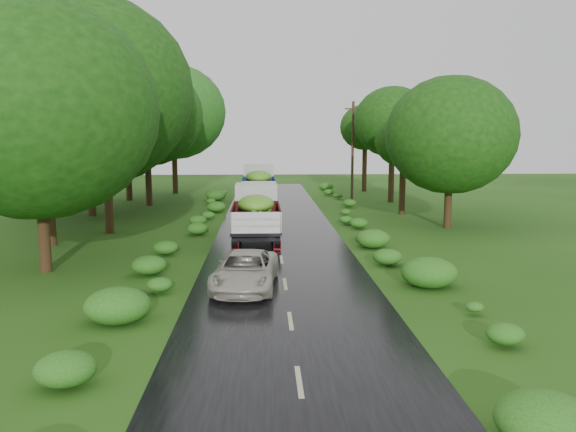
{
  "coord_description": "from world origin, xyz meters",
  "views": [
    {
      "loc": [
        -0.74,
        -15.46,
        5.3
      ],
      "look_at": [
        0.34,
        9.32,
        1.7
      ],
      "focal_mm": 35.0,
      "sensor_mm": 36.0,
      "label": 1
    }
  ],
  "objects": [
    {
      "name": "utility_pole",
      "position": [
        6.51,
        30.16,
        4.1
      ],
      "size": [
        1.4,
        0.25,
        7.96
      ],
      "rotation": [
        0.0,
        0.0,
        -0.11
      ],
      "color": "#382616",
      "rests_on": "ground"
    },
    {
      "name": "truck_far",
      "position": [
        -1.14,
        28.08,
        1.63
      ],
      "size": [
        2.51,
        6.87,
        2.88
      ],
      "rotation": [
        0.0,
        0.0,
        0.01
      ],
      "color": "black",
      "rests_on": "ground"
    },
    {
      "name": "truck_near",
      "position": [
        -1.13,
        12.67,
        1.52
      ],
      "size": [
        2.34,
        6.42,
        2.69
      ],
      "rotation": [
        0.0,
        0.0,
        0.01
      ],
      "color": "black",
      "rests_on": "ground"
    },
    {
      "name": "shrubs",
      "position": [
        0.0,
        14.0,
        0.35
      ],
      "size": [
        11.9,
        44.0,
        0.7
      ],
      "color": "#215C15",
      "rests_on": "ground"
    },
    {
      "name": "ground",
      "position": [
        0.0,
        0.0,
        0.0
      ],
      "size": [
        120.0,
        120.0,
        0.0
      ],
      "primitive_type": "plane",
      "color": "#1D460F",
      "rests_on": "ground"
    },
    {
      "name": "road",
      "position": [
        0.0,
        5.0,
        0.01
      ],
      "size": [
        6.5,
        80.0,
        0.02
      ],
      "primitive_type": "cube",
      "color": "black",
      "rests_on": "ground"
    },
    {
      "name": "car",
      "position": [
        -1.39,
        3.53,
        0.64
      ],
      "size": [
        2.46,
        4.65,
        1.25
      ],
      "primitive_type": "imported",
      "rotation": [
        0.0,
        0.0,
        -0.09
      ],
      "color": "#B9B3A4",
      "rests_on": "road"
    },
    {
      "name": "trees_left",
      "position": [
        -10.47,
        21.84,
        7.25
      ],
      "size": [
        8.07,
        33.7,
        10.39
      ],
      "color": "black",
      "rests_on": "ground"
    },
    {
      "name": "trees_right",
      "position": [
        9.26,
        24.42,
        5.57
      ],
      "size": [
        4.55,
        24.4,
        7.86
      ],
      "color": "black",
      "rests_on": "ground"
    },
    {
      "name": "road_lines",
      "position": [
        0.0,
        6.0,
        0.02
      ],
      "size": [
        0.12,
        69.6,
        0.0
      ],
      "color": "#BFB78C",
      "rests_on": "road"
    }
  ]
}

